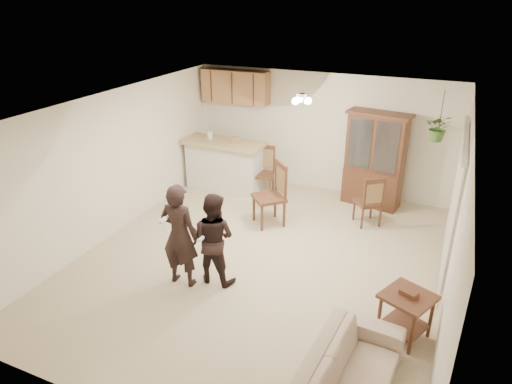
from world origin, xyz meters
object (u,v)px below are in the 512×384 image
at_px(china_hutch, 375,161).
at_px(chair_hutch_left, 269,207).
at_px(sofa, 345,380).
at_px(side_table, 405,315).
at_px(adult, 179,229).
at_px(child, 213,240).
at_px(chair_hutch_right, 367,210).
at_px(chair_bar, 263,182).

xyz_separation_m(china_hutch, chair_hutch_left, (-1.57, -1.63, -0.60)).
relative_size(sofa, side_table, 2.53).
relative_size(adult, child, 1.33).
bearing_deg(chair_hutch_left, child, -45.65).
distance_m(adult, chair_hutch_left, 2.36).
xyz_separation_m(sofa, china_hutch, (-0.69, 5.12, 0.57)).
xyz_separation_m(child, chair_hutch_right, (1.74, 2.73, -0.40)).
height_order(sofa, adult, adult).
relative_size(adult, chair_bar, 1.75).
bearing_deg(sofa, side_table, -12.84).
relative_size(sofa, chair_hutch_right, 1.93).
bearing_deg(child, sofa, 147.52).
bearing_deg(chair_bar, chair_hutch_right, -23.50).
relative_size(chair_bar, chair_hutch_left, 0.87).
xyz_separation_m(sofa, chair_hutch_right, (-0.60, 4.23, -0.09)).
xyz_separation_m(sofa, chair_hutch_left, (-2.27, 3.49, -0.03)).
bearing_deg(sofa, china_hutch, 12.41).
bearing_deg(sofa, chair_hutch_left, 37.71).
bearing_deg(china_hutch, side_table, -63.78).
bearing_deg(chair_bar, china_hutch, -0.99).
height_order(side_table, chair_hutch_left, chair_hutch_left).
bearing_deg(adult, child, -149.08).
distance_m(sofa, child, 2.79).
height_order(china_hutch, chair_hutch_right, china_hutch).
xyz_separation_m(china_hutch, chair_bar, (-2.19, -0.44, -0.65)).
bearing_deg(adult, chair_bar, -89.21).
xyz_separation_m(side_table, chair_hutch_right, (-1.03, 2.86, -0.05)).
height_order(child, chair_bar, child).
bearing_deg(china_hutch, chair_hutch_right, -74.43).
bearing_deg(chair_hutch_left, china_hutch, 92.25).
height_order(chair_hutch_left, chair_hutch_right, chair_hutch_left).
relative_size(chair_bar, chair_hutch_right, 1.06).
height_order(china_hutch, side_table, china_hutch).
height_order(sofa, side_table, sofa).
relative_size(chair_hutch_left, chair_hutch_right, 1.22).
bearing_deg(side_table, adult, -177.76).
bearing_deg(chair_bar, chair_hutch_left, -74.76).
relative_size(child, side_table, 1.82).
xyz_separation_m(adult, chair_hutch_left, (0.47, 2.25, -0.57)).
height_order(sofa, chair_hutch_right, chair_hutch_right).
xyz_separation_m(side_table, chair_hutch_left, (-2.70, 2.12, 0.01)).
bearing_deg(adult, china_hutch, -119.53).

